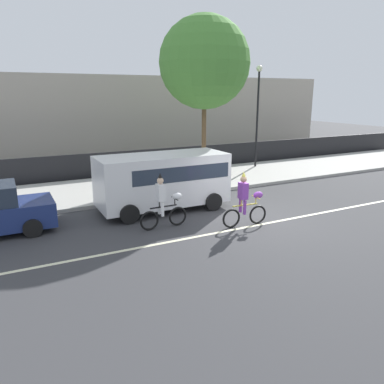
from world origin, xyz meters
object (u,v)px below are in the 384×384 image
object	(u,v)px
parade_cyclist_zebra	(164,204)
parked_van_white	(164,178)
street_lamp_post	(258,102)
parade_cyclist_purple	(246,202)

from	to	relation	value
parade_cyclist_zebra	parked_van_white	bearing A→B (deg)	66.33
parked_van_white	street_lamp_post	distance (m)	10.04
parade_cyclist_purple	parked_van_white	distance (m)	3.51
parade_cyclist_purple	street_lamp_post	size ratio (longest dim) A/B	0.33
parade_cyclist_zebra	parade_cyclist_purple	distance (m)	2.79
parade_cyclist_zebra	street_lamp_post	xyz separation A→B (m)	(9.04, 7.09, 3.15)
parade_cyclist_purple	street_lamp_post	world-z (taller)	street_lamp_post
parade_cyclist_zebra	street_lamp_post	world-z (taller)	street_lamp_post
parade_cyclist_zebra	parked_van_white	size ratio (longest dim) A/B	0.38
parade_cyclist_purple	parked_van_white	world-z (taller)	parked_van_white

